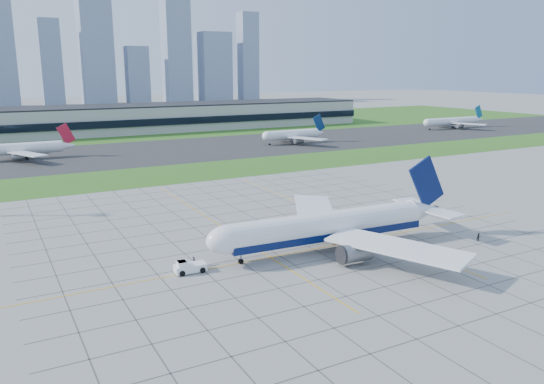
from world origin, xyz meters
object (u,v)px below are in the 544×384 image
object	(u,v)px
pushback_tug	(189,267)
distant_jet_2	(293,135)
distant_jet_1	(20,149)
distant_jet_3	(453,121)
crew_near	(194,262)
crew_far	(479,237)
airliner	(329,227)

from	to	relation	value
pushback_tug	distant_jet_2	world-z (taller)	distant_jet_2
distant_jet_1	distant_jet_3	bearing A→B (deg)	0.22
distant_jet_3	distant_jet_1	bearing A→B (deg)	-179.78
distant_jet_2	crew_near	bearing A→B (deg)	-127.04
crew_near	distant_jet_3	xyz separation A→B (m)	(228.75, 150.44, 3.54)
crew_far	distant_jet_1	bearing A→B (deg)	138.47
airliner	pushback_tug	bearing A→B (deg)	179.87
crew_far	distant_jet_1	size ratio (longest dim) A/B	0.04
crew_near	distant_jet_3	size ratio (longest dim) A/B	0.04
distant_jet_2	distant_jet_3	size ratio (longest dim) A/B	0.88
airliner	pushback_tug	world-z (taller)	airliner
pushback_tug	distant_jet_3	distance (m)	276.71
distant_jet_3	crew_far	bearing A→B (deg)	-135.78
pushback_tug	crew_far	distance (m)	61.86
crew_near	distant_jet_2	world-z (taller)	distant_jet_2
airliner	distant_jet_3	size ratio (longest dim) A/B	1.17
pushback_tug	distant_jet_1	size ratio (longest dim) A/B	0.20
crew_far	distant_jet_1	world-z (taller)	distant_jet_1
distant_jet_1	distant_jet_2	world-z (taller)	same
airliner	crew_far	xyz separation A→B (m)	(30.99, -11.14, -3.91)
crew_near	distant_jet_1	xyz separation A→B (m)	(-19.28, 149.49, 3.53)
distant_jet_2	distant_jet_3	bearing A→B (deg)	5.80
distant_jet_3	airliner	bearing A→B (deg)	-142.48
crew_near	pushback_tug	bearing A→B (deg)	-167.72
crew_near	airliner	bearing A→B (deg)	-47.09
distant_jet_1	distant_jet_2	bearing A→B (deg)	-5.43
airliner	crew_near	size ratio (longest dim) A/B	29.80
airliner	distant_jet_1	world-z (taller)	airliner
pushback_tug	crew_near	xyz separation A→B (m)	(1.91, 2.37, -0.08)
distant_jet_2	distant_jet_1	bearing A→B (deg)	174.57
crew_far	distant_jet_2	world-z (taller)	distant_jet_2
distant_jet_3	pushback_tug	bearing A→B (deg)	-146.48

